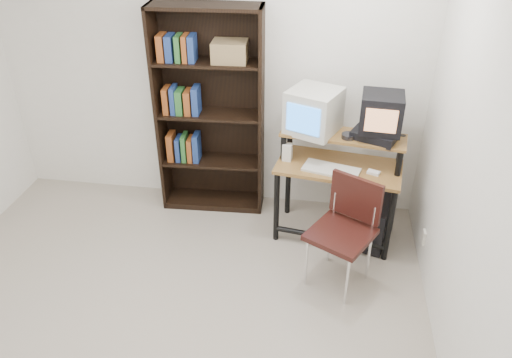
# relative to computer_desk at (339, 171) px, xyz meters

# --- Properties ---
(floor) EXTENTS (4.00, 4.00, 0.01)m
(floor) POSITION_rel_computer_desk_xyz_m (-1.25, -1.50, -0.68)
(floor) COLOR #ACA08E
(floor) RESTS_ON ground
(back_wall) EXTENTS (4.00, 0.01, 2.60)m
(back_wall) POSITION_rel_computer_desk_xyz_m (-1.25, 0.50, 0.63)
(back_wall) COLOR silver
(back_wall) RESTS_ON floor
(right_wall) EXTENTS (0.01, 4.00, 2.60)m
(right_wall) POSITION_rel_computer_desk_xyz_m (0.75, -1.50, 0.63)
(right_wall) COLOR silver
(right_wall) RESTS_ON floor
(computer_desk) EXTENTS (1.12, 0.67, 0.98)m
(computer_desk) POSITION_rel_computer_desk_xyz_m (0.00, 0.00, 0.00)
(computer_desk) COLOR olive
(computer_desk) RESTS_ON floor
(crt_monitor) EXTENTS (0.52, 0.52, 0.38)m
(crt_monitor) POSITION_rel_computer_desk_xyz_m (-0.25, 0.13, 0.49)
(crt_monitor) COLOR beige
(crt_monitor) RESTS_ON computer_desk
(vcr) EXTENTS (0.43, 0.38, 0.08)m
(vcr) POSITION_rel_computer_desk_xyz_m (0.27, 0.05, 0.34)
(vcr) COLOR black
(vcr) RESTS_ON computer_desk
(crt_tv) EXTENTS (0.36, 0.36, 0.32)m
(crt_tv) POSITION_rel_computer_desk_xyz_m (0.30, 0.07, 0.54)
(crt_tv) COLOR black
(crt_tv) RESTS_ON vcr
(cd_spindle) EXTENTS (0.14, 0.14, 0.05)m
(cd_spindle) POSITION_rel_computer_desk_xyz_m (0.05, 0.02, 0.32)
(cd_spindle) COLOR #26262B
(cd_spindle) RESTS_ON computer_desk
(keyboard) EXTENTS (0.51, 0.32, 0.03)m
(keyboard) POSITION_rel_computer_desk_xyz_m (-0.07, -0.12, 0.07)
(keyboard) COLOR beige
(keyboard) RESTS_ON computer_desk
(mousepad) EXTENTS (0.22, 0.18, 0.01)m
(mousepad) POSITION_rel_computer_desk_xyz_m (0.29, -0.12, 0.05)
(mousepad) COLOR black
(mousepad) RESTS_ON computer_desk
(mouse) EXTENTS (0.11, 0.09, 0.03)m
(mouse) POSITION_rel_computer_desk_xyz_m (0.28, -0.12, 0.07)
(mouse) COLOR white
(mouse) RESTS_ON mousepad
(desk_speaker) EXTENTS (0.09, 0.08, 0.17)m
(desk_speaker) POSITION_rel_computer_desk_xyz_m (-0.45, 0.01, 0.13)
(desk_speaker) COLOR beige
(desk_speaker) RESTS_ON computer_desk
(pc_tower) EXTENTS (0.33, 0.49, 0.42)m
(pc_tower) POSITION_rel_computer_desk_xyz_m (0.39, -0.07, -0.46)
(pc_tower) COLOR black
(pc_tower) RESTS_ON floor
(school_chair) EXTENTS (0.61, 0.61, 0.90)m
(school_chair) POSITION_rel_computer_desk_xyz_m (0.07, -0.59, -0.11)
(school_chair) COLOR black
(school_chair) RESTS_ON floor
(bookshelf) EXTENTS (1.00, 0.38, 1.96)m
(bookshelf) POSITION_rel_computer_desk_xyz_m (-1.21, 0.36, 0.33)
(bookshelf) COLOR black
(bookshelf) RESTS_ON floor
(wall_outlet) EXTENTS (0.02, 0.08, 0.12)m
(wall_outlet) POSITION_rel_computer_desk_xyz_m (0.74, -0.35, -0.37)
(wall_outlet) COLOR beige
(wall_outlet) RESTS_ON right_wall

